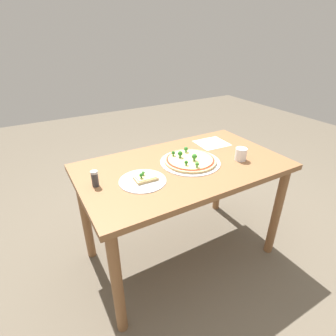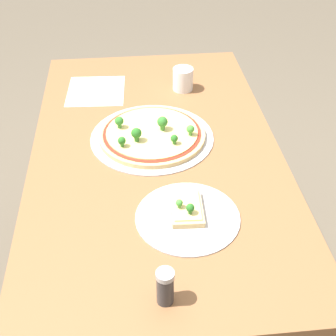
{
  "view_description": "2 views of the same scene",
  "coord_description": "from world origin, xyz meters",
  "px_view_note": "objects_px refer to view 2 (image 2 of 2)",
  "views": [
    {
      "loc": [
        -0.82,
        -1.23,
        1.51
      ],
      "look_at": [
        -0.13,
        -0.02,
        0.78
      ],
      "focal_mm": 28.0,
      "sensor_mm": 36.0,
      "label": 1
    },
    {
      "loc": [
        -1.16,
        0.08,
        1.6
      ],
      "look_at": [
        -0.13,
        -0.02,
        0.78
      ],
      "focal_mm": 50.0,
      "sensor_mm": 36.0,
      "label": 2
    }
  ],
  "objects_px": {
    "pizza_tray_slice": "(187,213)",
    "drinking_cup": "(183,79)",
    "pizza_tray_whole": "(152,135)",
    "condiment_shaker": "(165,287)",
    "dining_table": "(156,174)"
  },
  "relations": [
    {
      "from": "pizza_tray_slice",
      "to": "drinking_cup",
      "type": "xyz_separation_m",
      "value": [
        0.66,
        -0.07,
        0.03
      ]
    },
    {
      "from": "pizza_tray_whole",
      "to": "condiment_shaker",
      "type": "height_order",
      "value": "condiment_shaker"
    },
    {
      "from": "dining_table",
      "to": "pizza_tray_slice",
      "type": "height_order",
      "value": "pizza_tray_slice"
    },
    {
      "from": "pizza_tray_whole",
      "to": "pizza_tray_slice",
      "type": "xyz_separation_m",
      "value": [
        -0.36,
        -0.06,
        -0.0
      ]
    },
    {
      "from": "pizza_tray_whole",
      "to": "drinking_cup",
      "type": "distance_m",
      "value": 0.33
    },
    {
      "from": "drinking_cup",
      "to": "pizza_tray_slice",
      "type": "bearing_deg",
      "value": 173.79
    },
    {
      "from": "drinking_cup",
      "to": "condiment_shaker",
      "type": "relative_size",
      "value": 0.9
    },
    {
      "from": "dining_table",
      "to": "pizza_tray_whole",
      "type": "xyz_separation_m",
      "value": [
        0.05,
        0.01,
        0.12
      ]
    },
    {
      "from": "dining_table",
      "to": "condiment_shaker",
      "type": "height_order",
      "value": "condiment_shaker"
    },
    {
      "from": "pizza_tray_slice",
      "to": "drinking_cup",
      "type": "relative_size",
      "value": 3.28
    },
    {
      "from": "drinking_cup",
      "to": "condiment_shaker",
      "type": "distance_m",
      "value": 0.93
    },
    {
      "from": "dining_table",
      "to": "drinking_cup",
      "type": "xyz_separation_m",
      "value": [
        0.36,
        -0.13,
        0.14
      ]
    },
    {
      "from": "dining_table",
      "to": "pizza_tray_slice",
      "type": "relative_size",
      "value": 4.89
    },
    {
      "from": "drinking_cup",
      "to": "condiment_shaker",
      "type": "height_order",
      "value": "condiment_shaker"
    },
    {
      "from": "pizza_tray_whole",
      "to": "condiment_shaker",
      "type": "bearing_deg",
      "value": 178.43
    }
  ]
}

